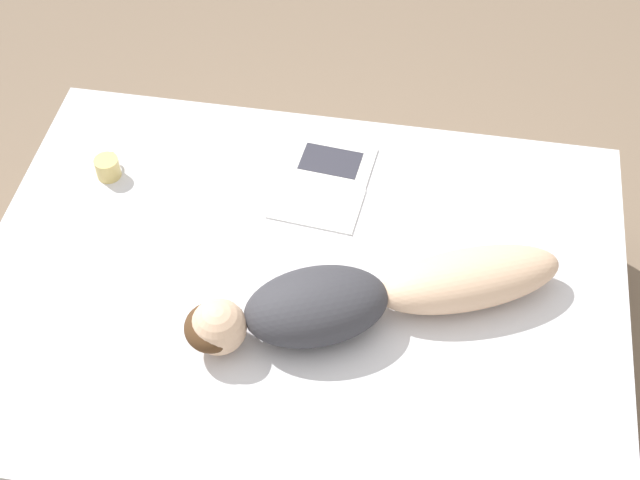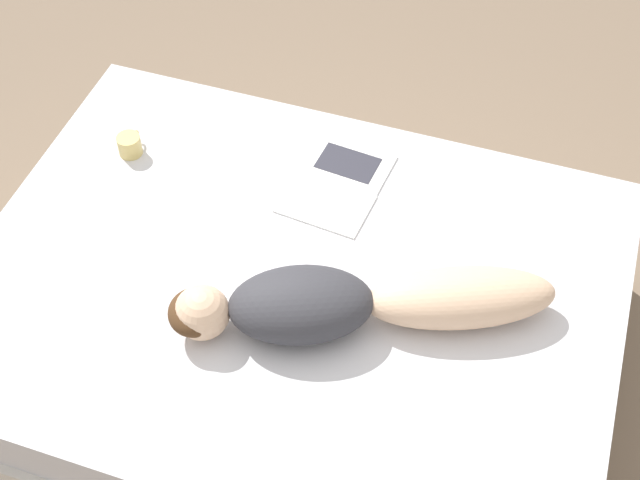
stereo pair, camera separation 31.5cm
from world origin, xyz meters
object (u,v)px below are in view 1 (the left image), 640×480
at_px(person, 364,298).
at_px(coffee_mug, 108,167).
at_px(open_magazine, 323,181).
at_px(cell_phone, 468,261).

relative_size(person, coffee_mug, 10.27).
xyz_separation_m(open_magazine, cell_phone, (-0.30, -0.57, 0.00)).
xyz_separation_m(coffee_mug, cell_phone, (-0.20, -1.39, -0.04)).
bearing_deg(person, coffee_mug, 42.39).
bearing_deg(cell_phone, person, 145.84).
height_order(person, coffee_mug, person).
bearing_deg(coffee_mug, open_magazine, -83.10).
relative_size(open_magazine, cell_phone, 3.12).
height_order(open_magazine, cell_phone, same).
bearing_deg(coffee_mug, cell_phone, -98.24).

